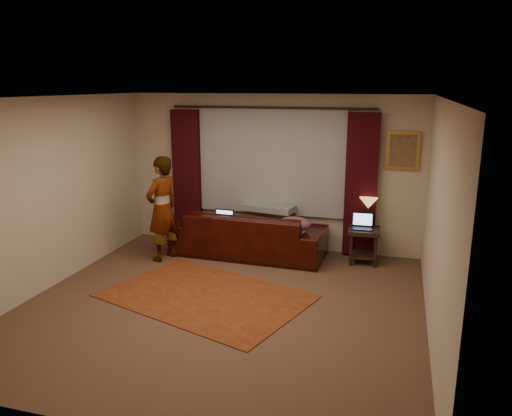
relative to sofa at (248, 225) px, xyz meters
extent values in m
cube|color=brown|center=(0.25, -1.95, -0.51)|extent=(5.00, 5.00, 0.01)
cube|color=silver|center=(0.25, -1.95, 2.10)|extent=(5.00, 5.00, 0.02)
cube|color=beige|center=(0.25, 0.55, 0.80)|extent=(5.00, 0.02, 2.60)
cube|color=beige|center=(0.25, -4.45, 0.80)|extent=(5.00, 0.02, 2.60)
cube|color=beige|center=(-2.25, -1.95, 0.80)|extent=(0.02, 5.00, 2.60)
cube|color=beige|center=(2.75, -1.95, 0.80)|extent=(0.02, 5.00, 2.60)
cube|color=#93939A|center=(0.25, 0.49, 1.00)|extent=(2.50, 0.05, 1.80)
cube|color=black|center=(-1.25, 0.44, 0.68)|extent=(0.50, 0.14, 2.30)
cube|color=black|center=(1.75, 0.44, 0.68)|extent=(0.50, 0.14, 2.30)
cylinder|color=#2F1E11|center=(0.25, 0.44, 1.88)|extent=(0.04, 0.04, 3.40)
cube|color=#B8893A|center=(2.35, 0.52, 1.25)|extent=(0.50, 0.04, 0.60)
imported|color=black|center=(0.00, 0.00, 0.00)|extent=(2.52, 1.14, 1.01)
cube|color=gray|center=(0.24, 0.31, 0.51)|extent=(0.94, 0.51, 0.10)
ellipsoid|color=brown|center=(0.80, -0.13, 0.11)|extent=(0.55, 0.44, 0.22)
cube|color=brown|center=(-0.06, -1.78, -0.50)|extent=(3.00, 2.45, 0.01)
cube|color=black|center=(1.85, 0.13, -0.22)|extent=(0.51, 0.51, 0.56)
imported|color=gray|center=(-1.25, -0.58, 0.33)|extent=(0.62, 0.62, 1.67)
camera|label=1|loc=(2.30, -7.51, 2.26)|focal=35.00mm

